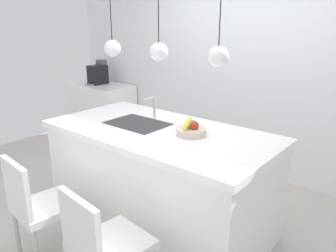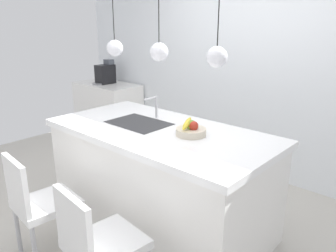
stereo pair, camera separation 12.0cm
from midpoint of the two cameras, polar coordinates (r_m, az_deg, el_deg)
floor at (r=3.41m, az=-2.39°, el=-15.87°), size 6.60×6.60×0.00m
back_wall at (r=4.26m, az=12.59°, el=9.33°), size 6.00×0.10×2.60m
kitchen_island at (r=3.18m, az=-2.50°, el=-8.67°), size 2.09×1.05×0.95m
sink_basin at (r=3.18m, az=-6.24°, el=0.35°), size 0.56×0.40×0.02m
faucet at (r=3.28m, az=-3.67°, el=3.66°), size 0.02×0.17×0.22m
fruit_bowl at (r=2.83m, az=2.78°, el=-0.62°), size 0.26×0.27×0.16m
side_counter at (r=5.67m, az=-11.90°, el=2.53°), size 1.10×0.60×0.89m
coffee_machine at (r=5.57m, az=-12.39°, el=8.59°), size 0.20×0.35×0.38m
chair_near at (r=2.89m, az=-22.23°, el=-12.11°), size 0.46×0.49×0.90m
chair_middle at (r=2.33m, az=-12.56°, el=-18.90°), size 0.48×0.51×0.90m
pendant_light_left at (r=3.27m, az=-10.46°, el=12.84°), size 0.16×0.16×0.76m
pendant_light_center at (r=2.86m, az=-2.81°, el=12.45°), size 0.16×0.16×0.76m
pendant_light_right at (r=2.51m, az=7.14°, el=11.63°), size 0.16×0.16×0.76m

